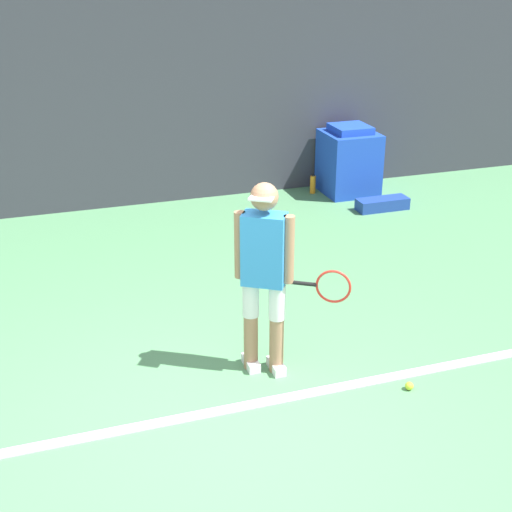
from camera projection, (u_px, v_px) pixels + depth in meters
ground_plane at (225, 435)px, 5.22m from camera, size 24.00×24.00×0.00m
back_wall at (108, 90)px, 9.22m from camera, size 24.00×0.10×3.16m
court_baseline at (215, 412)px, 5.47m from camera, size 21.60×0.10×0.01m
tennis_player at (265, 271)px, 5.67m from camera, size 0.81×0.56×1.65m
tennis_ball at (409, 386)px, 5.74m from camera, size 0.07×0.07×0.07m
covered_chair at (349, 161)px, 10.20m from camera, size 0.73×0.75×0.98m
equipment_bag at (382, 204)px, 9.67m from camera, size 0.71×0.26×0.16m
water_bottle at (313, 184)px, 10.30m from camera, size 0.08×0.08×0.28m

